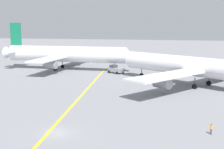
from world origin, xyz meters
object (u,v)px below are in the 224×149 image
Objects in this scene: airliner_being_pushed at (194,67)px; ground_crew_marshaller_foreground at (211,129)px; pushback_tug at (116,69)px; airliner_at_gate_left at (66,54)px.

airliner_being_pushed reaches higher than ground_crew_marshaller_foreground.
ground_crew_marshaller_foreground is (27.21, -54.53, -0.42)m from pushback_tug.
airliner_being_pushed is 38.21m from ground_crew_marshaller_foreground.
pushback_tug reaches higher than ground_crew_marshaller_foreground.
airliner_at_gate_left is at bearing 128.70° from ground_crew_marshaller_foreground.
ground_crew_marshaller_foreground is at bearing -86.81° from airliner_being_pushed.
pushback_tug is (-25.09, 16.62, -3.83)m from airliner_being_pushed.
airliner_being_pushed is (44.56, -20.35, -0.53)m from airliner_at_gate_left.
airliner_at_gate_left is at bearing 155.46° from airliner_being_pushed.
airliner_at_gate_left is 1.10× the size of airliner_being_pushed.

